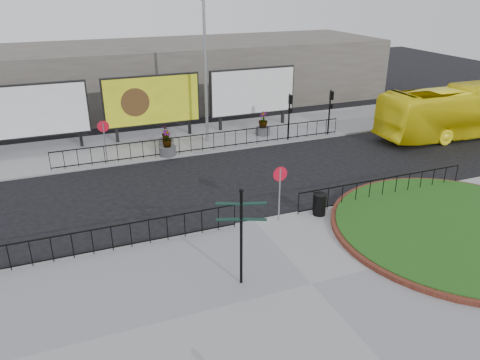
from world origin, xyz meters
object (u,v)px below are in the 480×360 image
billboard_mid (152,101)px  planter_a (167,146)px  lamp_post (205,67)px  fingerpost_sign (241,228)px  planter_b (166,139)px  planter_c (263,126)px  litter_bin (320,204)px  bus (462,111)px

billboard_mid → planter_a: bearing=-90.0°
billboard_mid → lamp_post: 4.23m
lamp_post → fingerpost_sign: size_ratio=2.61×
billboard_mid → fingerpost_sign: billboard_mid is taller
billboard_mid → planter_b: size_ratio=4.66×
lamp_post → planter_c: 5.63m
lamp_post → planter_a: size_ratio=6.07×
fingerpost_sign → planter_a: bearing=111.2°
fingerpost_sign → litter_bin: fingerpost_sign is taller
planter_c → planter_b: bearing=179.5°
billboard_mid → lamp_post: size_ratio=0.67×
bus → lamp_post: bearing=75.0°
billboard_mid → bus: (19.26, -6.77, -0.92)m
planter_a → planter_b: planter_a is taller
billboard_mid → bus: 20.43m
lamp_post → litter_bin: 12.42m
planter_a → planter_c: bearing=12.7°
lamp_post → bus: bearing=-16.4°
planter_b → planter_c: (6.59, -0.05, 0.18)m
lamp_post → bus: (16.25, -4.80, -3.14)m
bus → planter_a: bus is taller
billboard_mid → litter_bin: bearing=-72.1°
planter_a → planter_c: planter_c is taller
lamp_post → litter_bin: lamp_post is taller
bus → planter_b: size_ratio=9.06×
bus → planter_b: 19.59m
bus → planter_a: size_ratio=7.93×
fingerpost_sign → bus: 22.43m
lamp_post → planter_c: (3.88, -0.05, -4.08)m
billboard_mid → planter_a: size_ratio=4.07×
billboard_mid → bus: bearing=-19.4°
litter_bin → bus: bus is taller
billboard_mid → planter_a: billboard_mid is taller
planter_a → billboard_mid: bearing=90.0°
billboard_mid → lamp_post: bearing=-33.3°
fingerpost_sign → planter_b: (1.00, 15.02, -1.68)m
billboard_mid → planter_b: 2.84m
fingerpost_sign → bus: bearing=51.3°
planter_a → fingerpost_sign: bearing=-93.0°
planter_b → bus: bearing=-14.2°
lamp_post → planter_b: lamp_post is taller
bus → litter_bin: bearing=116.1°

